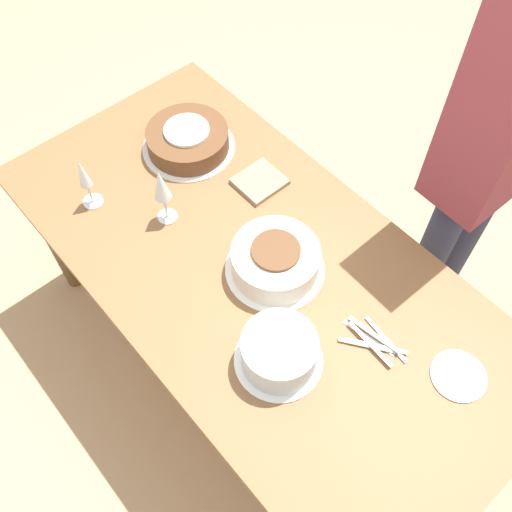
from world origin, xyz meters
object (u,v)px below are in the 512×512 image
(wine_glass_far, at_px, (161,187))
(person_cutting, at_px, (506,132))
(wine_glass_near, at_px, (84,176))
(cake_front_chocolate, at_px, (188,140))
(cake_back_decorated, at_px, (279,352))
(cake_center_white, at_px, (275,260))

(wine_glass_far, bearing_deg, person_cutting, -126.88)
(wine_glass_near, bearing_deg, cake_front_chocolate, -92.23)
(wine_glass_near, bearing_deg, cake_back_decorated, -174.11)
(cake_back_decorated, bearing_deg, person_cutting, -90.08)
(cake_center_white, relative_size, wine_glass_far, 1.37)
(cake_back_decorated, distance_m, wine_glass_near, 0.83)
(cake_center_white, bearing_deg, person_cutting, -108.52)
(cake_center_white, xyz_separation_m, wine_glass_near, (0.59, 0.28, 0.08))
(person_cutting, bearing_deg, cake_back_decorated, 1.35)
(cake_front_chocolate, bearing_deg, cake_back_decorated, 159.30)
(cake_front_chocolate, height_order, person_cutting, person_cutting)
(cake_back_decorated, bearing_deg, cake_center_white, -40.35)
(cake_back_decorated, relative_size, wine_glass_near, 1.22)
(wine_glass_near, bearing_deg, wine_glass_far, -145.09)
(cake_center_white, xyz_separation_m, cake_front_chocolate, (0.58, -0.11, -0.01))
(wine_glass_near, height_order, person_cutting, person_cutting)
(cake_back_decorated, distance_m, wine_glass_far, 0.62)
(cake_back_decorated, xyz_separation_m, wine_glass_near, (0.82, 0.08, 0.07))
(wine_glass_far, height_order, person_cutting, person_cutting)
(person_cutting, bearing_deg, cake_center_white, -17.09)
(cake_center_white, distance_m, person_cutting, 0.76)
(cake_center_white, height_order, person_cutting, person_cutting)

